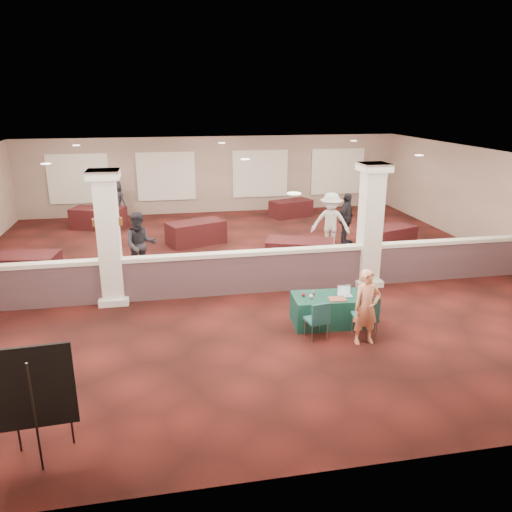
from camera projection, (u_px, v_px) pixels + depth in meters
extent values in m
plane|color=#471511|center=(246.00, 272.00, 14.18)|extent=(16.00, 16.00, 0.00)
cube|color=#816959|center=(214.00, 175.00, 21.18)|extent=(16.00, 0.04, 3.20)
cube|color=#816959|center=(353.00, 363.00, 6.21)|extent=(16.00, 0.04, 3.20)
cube|color=#816959|center=(505.00, 206.00, 15.13)|extent=(0.04, 16.00, 3.20)
cube|color=silver|center=(245.00, 159.00, 13.21)|extent=(16.00, 16.00, 0.02)
cube|color=#513740|center=(256.00, 273.00, 12.63)|extent=(15.60, 0.20, 1.00)
cube|color=silver|center=(256.00, 253.00, 12.46)|extent=(15.60, 0.28, 0.10)
cube|color=white|center=(109.00, 239.00, 11.67)|extent=(0.50, 0.50, 3.20)
cube|color=white|center=(115.00, 299.00, 12.13)|extent=(0.70, 0.70, 0.16)
cube|color=white|center=(103.00, 174.00, 11.21)|extent=(0.72, 0.72, 0.20)
cube|color=white|center=(370.00, 226.00, 12.83)|extent=(0.50, 0.50, 3.20)
cube|color=white|center=(366.00, 281.00, 13.29)|extent=(0.70, 0.70, 0.16)
cube|color=white|center=(374.00, 167.00, 12.37)|extent=(0.72, 0.72, 0.20)
cylinder|color=brown|center=(95.00, 222.00, 11.49)|extent=(0.12, 0.12, 0.18)
cylinder|color=white|center=(95.00, 222.00, 11.49)|extent=(0.09, 0.09, 0.10)
cylinder|color=brown|center=(120.00, 221.00, 11.59)|extent=(0.12, 0.12, 0.18)
cylinder|color=white|center=(120.00, 221.00, 11.59)|extent=(0.09, 0.09, 0.10)
cube|color=#103D32|center=(332.00, 310.00, 10.89)|extent=(1.75, 0.95, 0.65)
cube|color=#1B4D4E|center=(365.00, 317.00, 10.22)|extent=(0.54, 0.54, 0.06)
cube|color=#1B4D4E|center=(368.00, 309.00, 9.93)|extent=(0.46, 0.11, 0.46)
cylinder|color=slate|center=(357.00, 332.00, 10.10)|extent=(0.03, 0.03, 0.43)
cylinder|color=slate|center=(376.00, 332.00, 10.12)|extent=(0.03, 0.03, 0.43)
cylinder|color=slate|center=(352.00, 324.00, 10.47)|extent=(0.03, 0.03, 0.43)
cylinder|color=slate|center=(371.00, 323.00, 10.49)|extent=(0.03, 0.03, 0.43)
cube|color=#1B4D4E|center=(316.00, 320.00, 10.19)|extent=(0.48, 0.48, 0.05)
cube|color=#1B4D4E|center=(321.00, 313.00, 9.95)|extent=(0.40, 0.11, 0.40)
cylinder|color=slate|center=(312.00, 335.00, 10.05)|extent=(0.03, 0.03, 0.38)
cylinder|color=slate|center=(327.00, 332.00, 10.16)|extent=(0.03, 0.03, 0.38)
cylinder|color=slate|center=(305.00, 327.00, 10.36)|extent=(0.03, 0.03, 0.38)
cylinder|color=slate|center=(320.00, 325.00, 10.47)|extent=(0.03, 0.03, 0.38)
cube|color=black|center=(35.00, 387.00, 6.58)|extent=(1.01, 0.11, 1.21)
cylinder|color=black|center=(13.00, 401.00, 6.79)|extent=(0.03, 0.03, 1.61)
cylinder|color=black|center=(68.00, 394.00, 6.96)|extent=(0.03, 0.03, 1.61)
cylinder|color=black|center=(35.00, 418.00, 6.44)|extent=(0.03, 0.03, 1.61)
imported|color=#FFAD6E|center=(367.00, 307.00, 9.90)|extent=(0.58, 0.41, 1.55)
cube|color=black|center=(20.00, 269.00, 13.26)|extent=(2.07, 1.23, 0.80)
cube|color=black|center=(300.00, 253.00, 14.64)|extent=(2.14, 1.56, 0.78)
cube|color=black|center=(389.00, 237.00, 16.45)|extent=(1.92, 1.40, 0.70)
cube|color=black|center=(99.00, 218.00, 18.84)|extent=(2.14, 1.56, 0.78)
cube|color=black|center=(196.00, 233.00, 16.85)|extent=(2.10, 1.58, 0.77)
cube|color=black|center=(291.00, 208.00, 20.70)|extent=(1.88, 1.37, 0.69)
imported|color=black|center=(140.00, 245.00, 13.58)|extent=(0.92, 0.58, 1.82)
imported|color=beige|center=(331.00, 223.00, 15.85)|extent=(1.34, 0.96, 1.91)
imported|color=black|center=(346.00, 219.00, 16.67)|extent=(1.05, 1.09, 1.74)
imported|color=black|center=(117.00, 201.00, 19.76)|extent=(0.92, 0.82, 1.65)
cube|color=silver|center=(345.00, 296.00, 10.78)|extent=(0.31, 0.22, 0.02)
cube|color=silver|center=(344.00, 289.00, 10.85)|extent=(0.30, 0.03, 0.20)
cube|color=silver|center=(344.00, 290.00, 10.85)|extent=(0.27, 0.02, 0.17)
cube|color=#D15121|center=(337.00, 299.00, 10.59)|extent=(0.37, 0.29, 0.03)
sphere|color=beige|center=(311.00, 296.00, 10.64)|extent=(0.10, 0.10, 0.10)
sphere|color=maroon|center=(304.00, 295.00, 10.75)|extent=(0.09, 0.09, 0.09)
sphere|color=#4C4D51|center=(313.00, 293.00, 10.83)|extent=(0.09, 0.09, 0.09)
cube|color=red|center=(362.00, 299.00, 10.63)|extent=(0.11, 0.03, 0.01)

